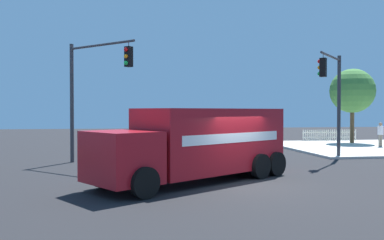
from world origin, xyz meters
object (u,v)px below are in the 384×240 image
at_px(delivery_truck, 199,143).
at_px(traffic_light_secondary, 334,89).
at_px(pedestrian_near_corner, 380,133).
at_px(traffic_light_primary, 90,83).
at_px(shade_tree_near, 352,91).

height_order(delivery_truck, traffic_light_secondary, traffic_light_secondary).
height_order(traffic_light_secondary, pedestrian_near_corner, traffic_light_secondary).
xyz_separation_m(traffic_light_primary, pedestrian_near_corner, (-19.83, -5.65, -2.97)).
bearing_deg(delivery_truck, pedestrian_near_corner, -142.90).
bearing_deg(delivery_truck, traffic_light_primary, -51.89).
relative_size(traffic_light_primary, pedestrian_near_corner, 3.58).
bearing_deg(shade_tree_near, pedestrian_near_corner, 90.48).
height_order(delivery_truck, shade_tree_near, shade_tree_near).
relative_size(traffic_light_secondary, shade_tree_near, 0.96).
distance_m(delivery_truck, traffic_light_secondary, 10.44).
bearing_deg(pedestrian_near_corner, traffic_light_secondary, 41.35).
distance_m(traffic_light_secondary, shade_tree_near, 11.79).
bearing_deg(traffic_light_secondary, traffic_light_primary, -1.23).
distance_m(pedestrian_near_corner, shade_tree_near, 4.91).
relative_size(traffic_light_primary, traffic_light_secondary, 1.09).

